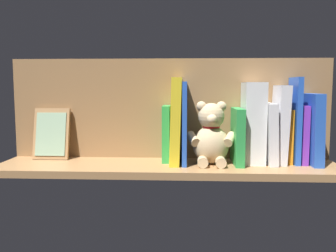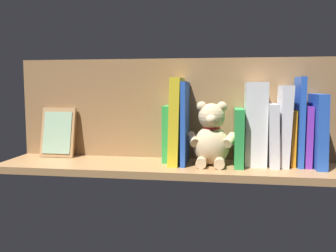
{
  "view_description": "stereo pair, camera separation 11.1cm",
  "coord_description": "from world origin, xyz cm",
  "px_view_note": "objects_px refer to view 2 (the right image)",
  "views": [
    {
      "loc": [
        -5.74,
        110.77,
        23.68
      ],
      "look_at": [
        0.0,
        0.0,
        11.85
      ],
      "focal_mm": 38.53,
      "sensor_mm": 36.0,
      "label": 1
    },
    {
      "loc": [
        -16.82,
        109.64,
        23.68
      ],
      "look_at": [
        0.0,
        0.0,
        11.85
      ],
      "focal_mm": 38.53,
      "sensor_mm": 36.0,
      "label": 2
    }
  ],
  "objects_px": {
    "book_0": "(318,131)",
    "picture_frame_leaning": "(58,132)",
    "teddy_bear": "(211,137)",
    "dictionary_thick_white": "(255,124)"
  },
  "relations": [
    {
      "from": "book_0",
      "to": "picture_frame_leaning",
      "type": "relative_size",
      "value": 1.29
    },
    {
      "from": "dictionary_thick_white",
      "to": "teddy_bear",
      "type": "bearing_deg",
      "value": 11.01
    },
    {
      "from": "book_0",
      "to": "picture_frame_leaning",
      "type": "height_order",
      "value": "book_0"
    },
    {
      "from": "picture_frame_leaning",
      "to": "teddy_bear",
      "type": "bearing_deg",
      "value": 174.05
    },
    {
      "from": "teddy_bear",
      "to": "picture_frame_leaning",
      "type": "xyz_separation_m",
      "value": [
        0.53,
        -0.05,
        -0.0
      ]
    },
    {
      "from": "book_0",
      "to": "dictionary_thick_white",
      "type": "height_order",
      "value": "dictionary_thick_white"
    },
    {
      "from": "dictionary_thick_white",
      "to": "teddy_bear",
      "type": "height_order",
      "value": "dictionary_thick_white"
    },
    {
      "from": "book_0",
      "to": "picture_frame_leaning",
      "type": "bearing_deg",
      "value": -2.69
    },
    {
      "from": "teddy_bear",
      "to": "dictionary_thick_white",
      "type": "bearing_deg",
      "value": -168.36
    },
    {
      "from": "book_0",
      "to": "teddy_bear",
      "type": "distance_m",
      "value": 0.31
    }
  ]
}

